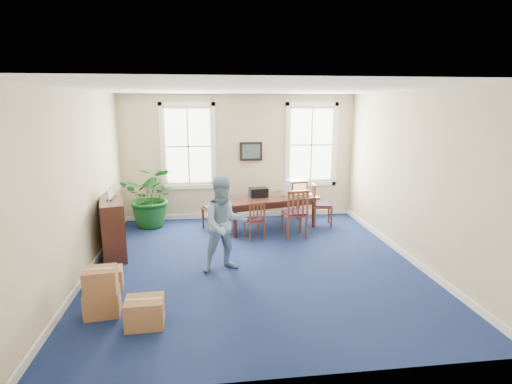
{
  "coord_description": "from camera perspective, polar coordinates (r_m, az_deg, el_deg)",
  "views": [
    {
      "loc": [
        -0.86,
        -7.02,
        2.94
      ],
      "look_at": [
        0.1,
        0.6,
        1.25
      ],
      "focal_mm": 28.0,
      "sensor_mm": 36.0,
      "label": 1
    }
  ],
  "objects": [
    {
      "name": "floor",
      "position": [
        7.66,
        -0.18,
        -10.17
      ],
      "size": [
        6.5,
        6.5,
        0.0
      ],
      "primitive_type": "plane",
      "color": "navy",
      "rests_on": "ground"
    },
    {
      "name": "ceiling",
      "position": [
        7.08,
        -0.2,
        14.52
      ],
      "size": [
        6.5,
        6.5,
        0.0
      ],
      "primitive_type": "plane",
      "rotation": [
        3.14,
        0.0,
        0.0
      ],
      "color": "white",
      "rests_on": "ground"
    },
    {
      "name": "wall_back",
      "position": [
        10.39,
        -2.39,
        4.99
      ],
      "size": [
        6.5,
        0.0,
        6.5
      ],
      "primitive_type": "plane",
      "rotation": [
        1.57,
        0.0,
        0.0
      ],
      "color": "beige",
      "rests_on": "ground"
    },
    {
      "name": "wall_front",
      "position": [
        4.09,
        5.42,
        -6.77
      ],
      "size": [
        6.5,
        0.0,
        6.5
      ],
      "primitive_type": "plane",
      "rotation": [
        -1.57,
        0.0,
        0.0
      ],
      "color": "beige",
      "rests_on": "ground"
    },
    {
      "name": "wall_left",
      "position": [
        7.46,
        -23.73,
        1.0
      ],
      "size": [
        0.0,
        6.5,
        6.5
      ],
      "primitive_type": "plane",
      "rotation": [
        1.57,
        0.0,
        1.57
      ],
      "color": "beige",
      "rests_on": "ground"
    },
    {
      "name": "wall_right",
      "position": [
        8.12,
        21.33,
        2.06
      ],
      "size": [
        0.0,
        6.5,
        6.5
      ],
      "primitive_type": "plane",
      "rotation": [
        1.57,
        0.0,
        -1.57
      ],
      "color": "beige",
      "rests_on": "ground"
    },
    {
      "name": "baseboard_back",
      "position": [
        10.67,
        -2.3,
        -3.26
      ],
      "size": [
        6.0,
        0.04,
        0.12
      ],
      "primitive_type": "cube",
      "color": "white",
      "rests_on": "ground"
    },
    {
      "name": "baseboard_left",
      "position": [
        7.87,
        -22.53,
        -10.04
      ],
      "size": [
        0.04,
        6.5,
        0.12
      ],
      "primitive_type": "cube",
      "color": "white",
      "rests_on": "ground"
    },
    {
      "name": "baseboard_right",
      "position": [
        8.5,
        20.33,
        -8.2
      ],
      "size": [
        0.04,
        6.5,
        0.12
      ],
      "primitive_type": "cube",
      "color": "white",
      "rests_on": "ground"
    },
    {
      "name": "window_left",
      "position": [
        10.31,
        -9.66,
        6.45
      ],
      "size": [
        1.4,
        0.12,
        2.2
      ],
      "primitive_type": null,
      "color": "white",
      "rests_on": "ground"
    },
    {
      "name": "window_right",
      "position": [
        10.66,
        7.9,
        6.7
      ],
      "size": [
        1.4,
        0.12,
        2.2
      ],
      "primitive_type": null,
      "color": "white",
      "rests_on": "ground"
    },
    {
      "name": "wall_picture",
      "position": [
        10.35,
        -0.71,
        5.81
      ],
      "size": [
        0.58,
        0.06,
        0.48
      ],
      "primitive_type": null,
      "color": "black",
      "rests_on": "ground"
    },
    {
      "name": "conference_table",
      "position": [
        9.69,
        1.87,
        -2.9
      ],
      "size": [
        2.43,
        1.57,
        0.76
      ],
      "primitive_type": null,
      "rotation": [
        0.0,
        0.0,
        0.26
      ],
      "color": "#3E1D16",
      "rests_on": "ground"
    },
    {
      "name": "crt_tv",
      "position": [
        9.73,
        5.7,
        0.62
      ],
      "size": [
        0.53,
        0.56,
        0.4
      ],
      "primitive_type": null,
      "rotation": [
        0.0,
        0.0,
        0.22
      ],
      "color": "#B7B7BC",
      "rests_on": "conference_table"
    },
    {
      "name": "game_console",
      "position": [
        9.79,
        7.49,
        -0.39
      ],
      "size": [
        0.22,
        0.24,
        0.05
      ],
      "primitive_type": "cube",
      "rotation": [
        0.0,
        0.0,
        -0.42
      ],
      "color": "white",
      "rests_on": "conference_table"
    },
    {
      "name": "equipment_bag",
      "position": [
        9.59,
        0.35,
        -0.04
      ],
      "size": [
        0.47,
        0.34,
        0.22
      ],
      "primitive_type": "cube",
      "rotation": [
        0.0,
        0.0,
        0.14
      ],
      "color": "black",
      "rests_on": "conference_table"
    },
    {
      "name": "chair_near_left",
      "position": [
        8.89,
        -0.27,
        -3.97
      ],
      "size": [
        0.48,
        0.48,
        0.86
      ],
      "primitive_type": null,
      "rotation": [
        0.0,
        0.0,
        3.43
      ],
      "color": "brown",
      "rests_on": "ground"
    },
    {
      "name": "chair_near_right",
      "position": [
        9.01,
        5.53,
        -2.98
      ],
      "size": [
        0.55,
        0.55,
        1.12
      ],
      "primitive_type": null,
      "rotation": [
        0.0,
        0.0,
        3.23
      ],
      "color": "brown",
      "rests_on": "ground"
    },
    {
      "name": "chair_end_left",
      "position": [
        9.54,
        -6.0,
        -2.19
      ],
      "size": [
        0.63,
        0.63,
        1.09
      ],
      "primitive_type": null,
      "rotation": [
        0.0,
        0.0,
        -1.2
      ],
      "color": "brown",
      "rests_on": "ground"
    },
    {
      "name": "chair_end_right",
      "position": [
        9.95,
        9.43,
        -1.82
      ],
      "size": [
        0.53,
        0.53,
        1.05
      ],
      "primitive_type": null,
      "rotation": [
        0.0,
        0.0,
        1.43
      ],
      "color": "brown",
      "rests_on": "ground"
    },
    {
      "name": "man",
      "position": [
        7.13,
        -4.49,
        -4.62
      ],
      "size": [
        0.96,
        0.81,
        1.71
      ],
      "primitive_type": "imported",
      "rotation": [
        0.0,
        0.0,
        0.21
      ],
      "color": "#7DA0BF",
      "rests_on": "ground"
    },
    {
      "name": "credenza",
      "position": [
        8.51,
        -19.78,
        -4.46
      ],
      "size": [
        0.76,
        1.53,
        1.16
      ],
      "primitive_type": "cube",
      "rotation": [
        0.0,
        0.0,
        0.24
      ],
      "color": "#3E1D16",
      "rests_on": "ground"
    },
    {
      "name": "brochure_rack",
      "position": [
        8.33,
        -19.99,
        0.24
      ],
      "size": [
        0.17,
        0.61,
        0.27
      ],
      "primitive_type": null,
      "rotation": [
        0.0,
        0.0,
        -0.11
      ],
      "color": "#99999E",
      "rests_on": "credenza"
    },
    {
      "name": "potted_plant",
      "position": [
        10.01,
        -14.65,
        -0.63
      ],
      "size": [
        1.52,
        1.38,
        1.5
      ],
      "primitive_type": "imported",
      "rotation": [
        0.0,
        0.0,
        -0.16
      ],
      "color": "#124C17",
      "rests_on": "ground"
    },
    {
      "name": "cardboard_boxes",
      "position": [
        6.24,
        -19.36,
        -12.69
      ],
      "size": [
        1.44,
        1.44,
        0.73
      ],
      "primitive_type": null,
      "rotation": [
        0.0,
        0.0,
        0.13
      ],
      "color": "#A16B44",
      "rests_on": "ground"
    }
  ]
}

